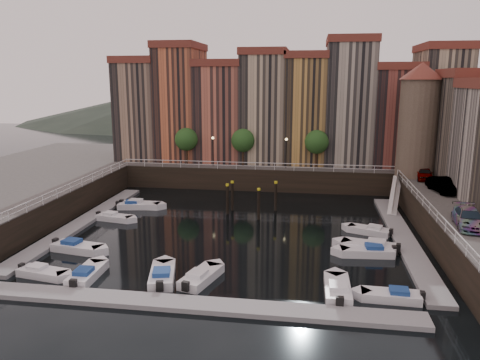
% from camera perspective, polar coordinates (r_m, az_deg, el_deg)
% --- Properties ---
extents(ground, '(200.00, 200.00, 0.00)m').
position_cam_1_polar(ground, '(47.86, -0.47, -5.89)').
color(ground, black).
rests_on(ground, ground).
extents(quay_far, '(80.00, 20.00, 3.00)m').
position_cam_1_polar(quay_far, '(72.51, 2.82, 1.60)').
color(quay_far, black).
rests_on(quay_far, ground).
extents(dock_left, '(2.00, 28.00, 0.35)m').
position_cam_1_polar(dock_left, '(51.92, -18.67, -4.89)').
color(dock_left, gray).
rests_on(dock_left, ground).
extents(dock_right, '(2.00, 28.00, 0.35)m').
position_cam_1_polar(dock_right, '(47.14, 19.29, -6.67)').
color(dock_right, gray).
rests_on(dock_right, ground).
extents(dock_near, '(30.00, 2.00, 0.35)m').
position_cam_1_polar(dock_near, '(32.38, -5.46, -14.89)').
color(dock_near, gray).
rests_on(dock_near, ground).
extents(mountains, '(145.00, 100.00, 18.00)m').
position_cam_1_polar(mountains, '(155.14, 6.77, 9.62)').
color(mountains, '#2D382D').
rests_on(mountains, ground).
extents(far_terrace, '(48.70, 10.30, 17.50)m').
position_cam_1_polar(far_terrace, '(68.61, 5.46, 8.91)').
color(far_terrace, '#96775F').
rests_on(far_terrace, quay_far).
extents(corner_tower, '(5.20, 5.20, 13.80)m').
position_cam_1_polar(corner_tower, '(60.90, 20.92, 7.03)').
color(corner_tower, '#6B5B4C').
rests_on(corner_tower, quay_right).
extents(promenade_trees, '(21.20, 3.20, 5.20)m').
position_cam_1_polar(promenade_trees, '(64.21, 0.95, 4.82)').
color(promenade_trees, black).
rests_on(promenade_trees, quay_far).
extents(street_lamps, '(10.36, 0.36, 4.18)m').
position_cam_1_polar(street_lamps, '(63.28, 1.12, 4.08)').
color(street_lamps, black).
rests_on(street_lamps, quay_far).
extents(railings, '(36.08, 34.04, 0.52)m').
position_cam_1_polar(railings, '(51.51, 0.39, -0.20)').
color(railings, white).
rests_on(railings, ground).
extents(gangway, '(2.78, 8.32, 3.73)m').
position_cam_1_polar(gangway, '(57.24, 18.36, -1.49)').
color(gangway, white).
rests_on(gangway, ground).
extents(mooring_pilings, '(5.60, 4.03, 3.78)m').
position_cam_1_polar(mooring_pilings, '(52.50, 1.04, -2.37)').
color(mooring_pilings, black).
rests_on(mooring_pilings, ground).
extents(boat_left_0, '(4.27, 2.17, 0.96)m').
position_cam_1_polar(boat_left_0, '(39.68, -22.98, -10.34)').
color(boat_left_0, silver).
rests_on(boat_left_0, ground).
extents(boat_left_1, '(4.94, 2.49, 1.11)m').
position_cam_1_polar(boat_left_1, '(44.05, -19.28, -7.73)').
color(boat_left_1, silver).
rests_on(boat_left_1, ground).
extents(boat_left_2, '(4.31, 2.18, 0.97)m').
position_cam_1_polar(boat_left_2, '(52.11, -15.11, -4.43)').
color(boat_left_2, silver).
rests_on(boat_left_2, ground).
extents(boat_left_3, '(4.72, 2.38, 1.06)m').
position_cam_1_polar(boat_left_3, '(56.18, -12.57, -3.05)').
color(boat_left_3, silver).
rests_on(boat_left_3, ground).
extents(boat_left_4, '(4.83, 1.80, 1.11)m').
position_cam_1_polar(boat_left_4, '(56.28, -12.12, -2.98)').
color(boat_left_4, silver).
rests_on(boat_left_4, ground).
extents(boat_right_0, '(4.24, 1.66, 0.97)m').
position_cam_1_polar(boat_right_0, '(34.65, 18.07, -13.29)').
color(boat_right_0, silver).
rests_on(boat_right_0, ground).
extents(boat_right_1, '(4.80, 2.11, 1.09)m').
position_cam_1_polar(boat_right_1, '(42.13, 15.34, -8.40)').
color(boat_right_1, silver).
rests_on(boat_right_1, ground).
extents(boat_right_2, '(5.16, 2.88, 1.16)m').
position_cam_1_polar(boat_right_2, '(43.27, 15.60, -7.83)').
color(boat_right_2, silver).
rests_on(boat_right_2, ground).
extents(boat_right_3, '(4.35, 2.94, 0.98)m').
position_cam_1_polar(boat_right_3, '(47.84, 15.57, -5.95)').
color(boat_right_3, silver).
rests_on(boat_right_3, ground).
extents(boat_near_0, '(1.80, 4.64, 1.06)m').
position_cam_1_polar(boat_near_0, '(38.11, -18.18, -10.85)').
color(boat_near_0, silver).
rests_on(boat_near_0, ground).
extents(boat_near_1, '(2.84, 5.05, 1.13)m').
position_cam_1_polar(boat_near_1, '(36.49, -9.46, -11.39)').
color(boat_near_1, silver).
rests_on(boat_near_1, ground).
extents(boat_near_2, '(2.83, 4.80, 1.08)m').
position_cam_1_polar(boat_near_2, '(35.89, -4.81, -11.71)').
color(boat_near_2, silver).
rests_on(boat_near_2, ground).
extents(boat_near_3, '(1.82, 4.89, 1.12)m').
position_cam_1_polar(boat_near_3, '(34.51, 11.80, -12.93)').
color(boat_near_3, silver).
rests_on(boat_near_3, ground).
extents(car_a, '(2.21, 4.50, 1.48)m').
position_cam_1_polar(car_a, '(59.92, 21.52, 0.66)').
color(car_a, gray).
rests_on(car_a, quay_right).
extents(car_b, '(2.68, 5.05, 1.58)m').
position_cam_1_polar(car_b, '(53.93, 23.47, -0.67)').
color(car_b, gray).
rests_on(car_b, quay_right).
extents(car_c, '(2.62, 5.34, 1.50)m').
position_cam_1_polar(car_c, '(42.35, 26.11, -4.32)').
color(car_c, gray).
rests_on(car_c, quay_right).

